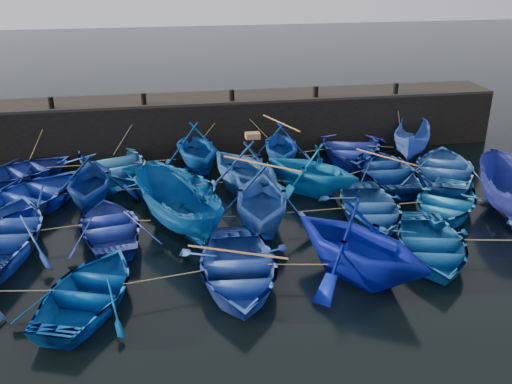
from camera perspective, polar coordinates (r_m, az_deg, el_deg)
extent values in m
plane|color=black|center=(18.77, 1.71, -5.74)|extent=(120.00, 120.00, 0.00)
cube|color=black|center=(27.92, -2.64, 6.83)|extent=(26.00, 2.50, 2.50)
cube|color=black|center=(27.58, -2.69, 9.45)|extent=(26.00, 2.50, 0.12)
cylinder|color=black|center=(26.81, -19.82, 8.40)|extent=(0.24, 0.24, 0.50)
cylinder|color=black|center=(26.43, -11.17, 9.13)|extent=(0.24, 0.24, 0.50)
cylinder|color=black|center=(26.64, -2.44, 9.65)|extent=(0.24, 0.24, 0.50)
cylinder|color=black|center=(27.44, 5.99, 9.94)|extent=(0.24, 0.24, 0.50)
cylinder|color=black|center=(28.78, 13.80, 10.03)|extent=(0.24, 0.24, 0.50)
imported|color=navy|center=(25.93, -22.10, 1.96)|extent=(5.30, 5.10, 0.90)
imported|color=blue|center=(25.33, -14.21, 2.83)|extent=(5.74, 6.67, 1.17)
imported|color=#0842A1|center=(25.21, -6.05, 4.50)|extent=(4.03, 4.51, 2.14)
imported|color=#0C3FB2|center=(25.68, 2.47, 4.75)|extent=(3.69, 4.13, 1.96)
imported|color=navy|center=(27.05, 9.40, 4.56)|extent=(5.39, 6.58, 1.19)
imported|color=blue|center=(27.71, 15.37, 4.96)|extent=(3.48, 4.46, 1.63)
imported|color=#132D9C|center=(22.99, -21.61, -0.36)|extent=(6.03, 6.36, 1.07)
imported|color=navy|center=(22.37, -16.24, 1.23)|extent=(3.57, 4.12, 2.14)
imported|color=#0752A0|center=(22.43, -8.27, 0.61)|extent=(6.14, 6.67, 1.13)
imported|color=#1C519D|center=(22.53, -1.08, 2.56)|extent=(5.26, 5.55, 2.30)
imported|color=#0A64B3|center=(22.69, 5.61, 2.38)|extent=(5.35, 5.34, 2.14)
imported|color=navy|center=(24.65, 12.78, 2.23)|extent=(3.82, 5.14, 1.02)
imported|color=#285BB1|center=(25.40, 18.40, 2.28)|extent=(5.52, 6.23, 1.07)
imported|color=navy|center=(20.29, -24.07, -3.77)|extent=(4.41, 5.84, 1.15)
imported|color=#2639A5|center=(19.94, -14.37, -3.26)|extent=(3.75, 4.74, 0.89)
imported|color=navy|center=(19.59, -7.93, -1.64)|extent=(3.70, 5.11, 1.86)
imported|color=blue|center=(19.58, 0.56, -0.54)|extent=(4.78, 5.26, 2.40)
imported|color=#215498|center=(20.92, 11.28, -1.59)|extent=(3.84, 4.96, 0.95)
imported|color=blue|center=(22.12, 18.38, -0.99)|extent=(5.28, 5.53, 0.93)
imported|color=navy|center=(22.87, 23.68, 0.15)|extent=(3.11, 4.93, 1.78)
imported|color=#003D8A|center=(16.46, -16.27, -9.43)|extent=(4.47, 5.20, 0.91)
imported|color=#2348B7|center=(16.72, -1.87, -7.64)|extent=(3.89, 5.18, 1.02)
imported|color=#041398|center=(16.89, 10.27, -4.90)|extent=(5.92, 6.10, 2.45)
imported|color=#125897|center=(18.90, 17.11, -5.04)|extent=(4.18, 5.12, 0.93)
cube|color=#936640|center=(22.16, -0.34, 5.66)|extent=(0.55, 0.40, 0.22)
cylinder|color=tan|center=(25.56, -18.21, 2.47)|extent=(1.80, 0.05, 0.04)
cylinder|color=tan|center=(25.30, -10.10, 3.08)|extent=(1.83, 0.12, 0.04)
cylinder|color=tan|center=(25.53, -1.74, 3.63)|extent=(2.00, 0.11, 0.04)
cylinder|color=tan|center=(26.40, 6.00, 4.17)|extent=(1.63, 0.40, 0.04)
cylinder|color=tan|center=(27.39, 12.39, 4.46)|extent=(1.10, 0.43, 0.04)
cylinder|color=tan|center=(22.74, -18.88, -0.16)|extent=(0.44, 0.09, 0.04)
cylinder|color=tan|center=(22.44, -12.19, 0.29)|extent=(1.28, 0.07, 0.04)
cylinder|color=tan|center=(22.54, -4.64, 0.86)|extent=(1.06, 0.12, 0.04)
cylinder|color=tan|center=(22.77, 2.26, 1.15)|extent=(0.82, 0.46, 0.04)
cylinder|color=tan|center=(23.71, 9.31, 1.76)|extent=(1.63, 0.79, 0.04)
cylinder|color=tan|center=(24.99, 15.64, 2.31)|extent=(0.75, 0.40, 0.04)
cylinder|color=tan|center=(20.02, -19.28, -3.43)|extent=(1.61, 0.26, 0.04)
cylinder|color=tan|center=(19.79, -11.15, -2.82)|extent=(0.47, 0.10, 0.04)
cylinder|color=tan|center=(19.75, -3.65, -2.46)|extent=(1.11, 0.23, 0.04)
cylinder|color=tan|center=(20.28, 6.06, -1.83)|extent=(2.16, 0.04, 0.04)
cylinder|color=tan|center=(21.45, 14.95, -1.09)|extent=(1.13, 0.05, 0.04)
cylinder|color=tan|center=(22.52, 21.03, -0.71)|extent=(0.42, 0.29, 0.04)
cylinder|color=tan|center=(16.87, -22.39, -9.12)|extent=(1.80, 0.33, 0.04)
cylinder|color=tan|center=(16.42, -9.01, -8.39)|extent=(2.34, 0.40, 0.04)
cylinder|color=tan|center=(16.87, 4.22, -7.24)|extent=(1.75, 0.35, 0.04)
cylinder|color=tan|center=(18.00, 13.79, -5.81)|extent=(0.94, 0.80, 0.04)
cylinder|color=tan|center=(19.78, 23.50, -4.44)|extent=(2.83, 0.58, 0.04)
cylinder|color=tan|center=(26.86, -20.74, 5.44)|extent=(1.15, 0.64, 2.09)
cylinder|color=tan|center=(26.40, -12.61, 6.10)|extent=(1.55, 0.64, 2.09)
cylinder|color=tan|center=(26.52, -4.31, 6.67)|extent=(1.91, 0.56, 2.09)
cylinder|color=tan|center=(26.73, -0.22, 6.87)|extent=(1.95, 0.64, 2.10)
cylinder|color=tan|center=(27.75, 7.34, 7.29)|extent=(1.37, 0.27, 2.09)
cylinder|color=tan|center=(28.77, 14.09, 7.35)|extent=(0.27, 0.67, 2.08)
cylinder|color=#99724C|center=(25.38, 2.51, 6.92)|extent=(1.08, 2.84, 0.06)
cylinder|color=#99724C|center=(24.47, 12.89, 3.41)|extent=(1.77, 2.49, 0.06)
cylinder|color=#99724C|center=(19.12, 0.57, 2.84)|extent=(2.34, 1.97, 0.06)
cylinder|color=#99724C|center=(16.45, -1.89, -6.02)|extent=(2.74, 1.32, 0.06)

